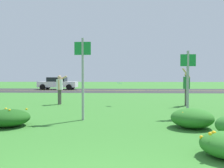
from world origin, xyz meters
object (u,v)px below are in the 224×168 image
Objects in this scene: sign_post_near_path at (83,71)px; sign_post_by_roadside at (188,77)px; frisbee_pale_blue at (119,83)px; person_thrower_white_shirt at (60,87)px; person_catcher_green_shirt at (186,86)px; car_white_center_left at (58,83)px.

sign_post_by_roadside is (3.76, 0.90, -0.20)m from sign_post_near_path.
frisbee_pale_blue is (-2.61, 3.41, -0.32)m from sign_post_by_roadside.
sign_post_near_path is 3.87m from sign_post_by_roadside.
sign_post_near_path is 1.14× the size of sign_post_by_roadside.
sign_post_near_path reaches higher than person_thrower_white_shirt.
person_catcher_green_shirt is 3.45m from frisbee_pale_blue.
sign_post_by_roadside reaches higher than car_white_center_left.
person_catcher_green_shirt is 19.06m from car_white_center_left.
car_white_center_left is at bearing 106.35° from person_thrower_white_shirt.
sign_post_near_path is 1.43× the size of person_catcher_green_shirt.
person_thrower_white_shirt is at bearing -73.65° from car_white_center_left.
person_catcher_green_shirt is (0.83, 3.41, -0.46)m from sign_post_by_roadside.
car_white_center_left is (-6.54, 19.78, -0.94)m from sign_post_near_path.
person_thrower_white_shirt is at bearing 177.83° from person_catcher_green_shirt.
sign_post_by_roadside is 1.25× the size of person_catcher_green_shirt.
sign_post_by_roadside is 4.31m from frisbee_pale_blue.
sign_post_near_path reaches higher than sign_post_by_roadside.
person_catcher_green_shirt is at bearing -54.26° from car_white_center_left.
sign_post_near_path reaches higher than frisbee_pale_blue.
sign_post_by_roadside is 3.54m from person_catcher_green_shirt.
sign_post_near_path is at bearing -71.70° from car_white_center_left.
person_thrower_white_shirt reaches higher than car_white_center_left.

